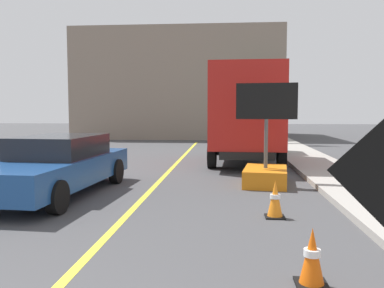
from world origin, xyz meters
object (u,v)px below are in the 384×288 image
(highway_guide_sign, at_px, (274,86))
(pickup_car, at_px, (57,165))
(box_truck, at_px, (246,113))
(traffic_cone_mid_lane, at_px, (275,199))
(arrow_board_trailer, at_px, (266,167))
(traffic_cone_near_sign, at_px, (312,257))

(highway_guide_sign, bearing_deg, pickup_car, -113.65)
(box_truck, distance_m, traffic_cone_mid_lane, 8.42)
(pickup_car, relative_size, highway_guide_sign, 1.05)
(arrow_board_trailer, distance_m, highway_guide_sign, 13.99)
(pickup_car, height_order, traffic_cone_near_sign, pickup_car)
(pickup_car, xyz_separation_m, traffic_cone_mid_lane, (4.88, -1.70, -0.36))
(box_truck, height_order, highway_guide_sign, highway_guide_sign)
(box_truck, height_order, traffic_cone_mid_lane, box_truck)
(pickup_car, bearing_deg, box_truck, 54.31)
(arrow_board_trailer, relative_size, traffic_cone_near_sign, 4.05)
(highway_guide_sign, relative_size, traffic_cone_mid_lane, 7.17)
(box_truck, distance_m, traffic_cone_near_sign, 11.35)
(arrow_board_trailer, xyz_separation_m, box_truck, (-0.30, 4.86, 1.41))
(traffic_cone_near_sign, bearing_deg, arrow_board_trailer, 89.41)
(arrow_board_trailer, height_order, traffic_cone_near_sign, arrow_board_trailer)
(traffic_cone_mid_lane, bearing_deg, pickup_car, 160.80)
(arrow_board_trailer, relative_size, pickup_car, 0.51)
(box_truck, xyz_separation_m, highway_guide_sign, (1.98, 8.72, 1.53))
(traffic_cone_near_sign, height_order, traffic_cone_mid_lane, traffic_cone_mid_lane)
(box_truck, xyz_separation_m, traffic_cone_near_sign, (0.24, -11.24, -1.56))
(traffic_cone_mid_lane, bearing_deg, arrow_board_trailer, 87.69)
(arrow_board_trailer, height_order, highway_guide_sign, highway_guide_sign)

